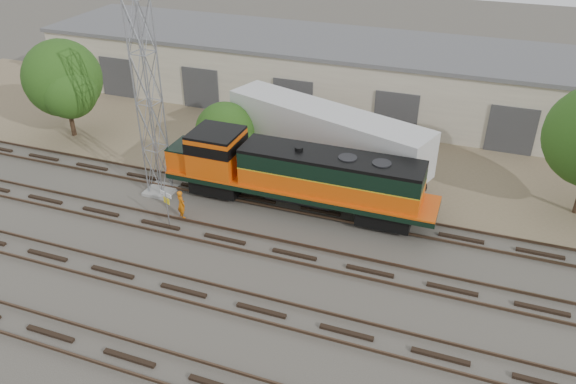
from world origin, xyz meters
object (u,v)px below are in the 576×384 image
(signal_tower, at_px, (150,106))
(worker, at_px, (181,204))
(locomotive, at_px, (294,174))
(semi_trailer, at_px, (330,135))

(signal_tower, height_order, worker, signal_tower)
(signal_tower, relative_size, worker, 6.73)
(signal_tower, distance_m, worker, 5.86)
(locomotive, distance_m, signal_tower, 9.08)
(signal_tower, distance_m, semi_trailer, 11.23)
(locomotive, distance_m, semi_trailer, 4.89)
(locomotive, relative_size, semi_trailer, 1.12)
(signal_tower, xyz_separation_m, worker, (2.67, -2.06, -4.79))
(locomotive, distance_m, worker, 6.67)
(locomotive, height_order, signal_tower, signal_tower)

